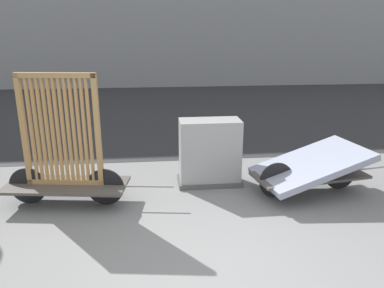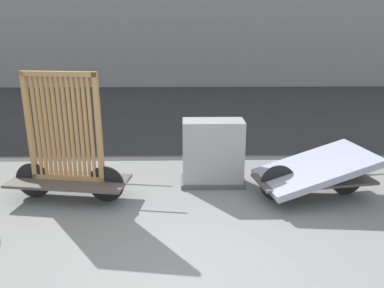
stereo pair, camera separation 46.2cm
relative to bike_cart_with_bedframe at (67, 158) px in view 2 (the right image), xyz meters
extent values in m
plane|color=slate|center=(1.85, -2.09, -0.67)|extent=(60.00, 60.00, 0.00)
cube|color=#2D2D30|center=(1.85, 6.73, -0.67)|extent=(56.00, 9.98, 0.01)
cube|color=#4C4742|center=(-0.01, 0.00, -0.37)|extent=(1.85, 0.94, 0.04)
cylinder|color=black|center=(0.56, -0.08, -0.39)|extent=(0.55, 0.11, 0.55)
cylinder|color=black|center=(-0.57, 0.08, -0.39)|extent=(0.55, 0.11, 0.55)
cylinder|color=gray|center=(1.21, -0.18, -0.37)|extent=(0.70, 0.13, 0.03)
cube|color=#A87F4C|center=(-0.01, 0.00, -0.32)|extent=(1.12, 0.23, 0.07)
cube|color=#A87F4C|center=(-0.01, 0.00, 1.22)|extent=(1.12, 0.23, 0.07)
cube|color=#A87F4C|center=(-0.53, 0.08, 0.45)|extent=(0.08, 0.08, 1.61)
cube|color=#A87F4C|center=(0.51, -0.07, 0.45)|extent=(0.08, 0.08, 1.61)
cube|color=#A87F4C|center=(-0.42, 0.06, 0.45)|extent=(0.04, 0.05, 1.54)
cube|color=#A87F4C|center=(-0.34, 0.05, 0.45)|extent=(0.04, 0.05, 1.54)
cube|color=#A87F4C|center=(-0.27, 0.04, 0.45)|extent=(0.04, 0.05, 1.54)
cube|color=#A87F4C|center=(-0.19, 0.03, 0.45)|extent=(0.04, 0.05, 1.54)
cube|color=#A87F4C|center=(-0.12, 0.02, 0.45)|extent=(0.04, 0.05, 1.54)
cube|color=#A87F4C|center=(-0.04, 0.01, 0.45)|extent=(0.04, 0.05, 1.54)
cube|color=#A87F4C|center=(0.03, 0.00, 0.45)|extent=(0.04, 0.05, 1.54)
cube|color=#A87F4C|center=(0.11, -0.02, 0.45)|extent=(0.04, 0.05, 1.54)
cube|color=#A87F4C|center=(0.18, -0.03, 0.45)|extent=(0.04, 0.05, 1.54)
cube|color=#A87F4C|center=(0.26, -0.04, 0.45)|extent=(0.04, 0.05, 1.54)
cube|color=#A87F4C|center=(0.33, -0.05, 0.45)|extent=(0.04, 0.05, 1.54)
cube|color=#A87F4C|center=(0.40, -0.06, 0.45)|extent=(0.04, 0.05, 1.54)
cube|color=#4C4742|center=(3.70, 0.00, -0.37)|extent=(1.85, 0.97, 0.04)
cylinder|color=black|center=(4.27, 0.09, -0.39)|extent=(0.55, 0.12, 0.55)
cylinder|color=black|center=(3.14, -0.09, -0.39)|extent=(0.55, 0.12, 0.55)
cube|color=#8C93A8|center=(3.70, 0.00, -0.19)|extent=(1.78, 1.33, 0.54)
cube|color=#4C4C4C|center=(2.20, 0.56, -0.63)|extent=(1.05, 0.54, 0.08)
cube|color=gray|center=(2.20, 0.56, -0.12)|extent=(0.99, 0.48, 1.09)
camera|label=1|loc=(1.29, -5.23, 1.80)|focal=35.00mm
camera|label=2|loc=(1.75, -5.26, 1.80)|focal=35.00mm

